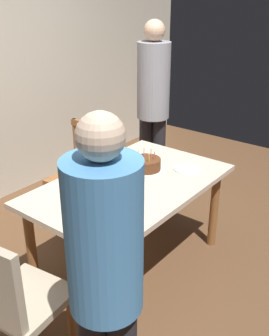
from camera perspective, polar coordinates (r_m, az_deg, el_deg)
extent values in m
plane|color=brown|center=(3.39, -0.54, -13.47)|extent=(6.40, 6.40, 0.00)
cube|color=beige|center=(3.00, -0.59, -2.40)|extent=(1.53, 0.95, 0.04)
cylinder|color=brown|center=(2.58, -3.45, -17.53)|extent=(0.07, 0.07, 0.71)
cylinder|color=brown|center=(3.50, 11.16, -5.65)|extent=(0.07, 0.07, 0.71)
cylinder|color=brown|center=(3.03, -14.33, -11.19)|extent=(0.07, 0.07, 0.71)
cylinder|color=brown|center=(3.84, 1.29, -2.30)|extent=(0.07, 0.07, 0.71)
cylinder|color=silver|center=(3.18, 1.67, -0.26)|extent=(0.28, 0.28, 0.01)
cylinder|color=#563019|center=(3.16, 1.68, 0.58)|extent=(0.23, 0.23, 0.09)
cylinder|color=#D872CC|center=(3.17, 2.34, 2.13)|extent=(0.01, 0.01, 0.05)
sphere|color=#FFC64C|center=(3.16, 2.35, 2.69)|extent=(0.01, 0.01, 0.01)
cylinder|color=#D872CC|center=(3.18, 1.35, 2.20)|extent=(0.01, 0.01, 0.05)
sphere|color=#FFC64C|center=(3.17, 1.35, 2.76)|extent=(0.01, 0.01, 0.01)
cylinder|color=#66CC72|center=(3.13, 0.55, 1.80)|extent=(0.01, 0.01, 0.05)
sphere|color=#FFC64C|center=(3.12, 0.56, 2.37)|extent=(0.01, 0.01, 0.01)
cylinder|color=#66CC72|center=(3.08, 0.94, 1.45)|extent=(0.01, 0.01, 0.05)
sphere|color=#FFC64C|center=(3.07, 0.94, 2.03)|extent=(0.01, 0.01, 0.01)
cylinder|color=yellow|center=(3.07, 2.07, 1.36)|extent=(0.01, 0.01, 0.05)
sphere|color=#FFC64C|center=(3.06, 2.08, 1.93)|extent=(0.01, 0.01, 0.01)
cylinder|color=#E54C4C|center=(3.12, 2.83, 1.72)|extent=(0.01, 0.01, 0.05)
sphere|color=#FFC64C|center=(3.11, 2.84, 2.29)|extent=(0.01, 0.01, 0.01)
cylinder|color=white|center=(2.58, -2.76, -6.53)|extent=(0.22, 0.22, 0.01)
cylinder|color=white|center=(3.06, -4.61, -1.36)|extent=(0.22, 0.22, 0.01)
cylinder|color=white|center=(3.22, 7.50, -0.12)|extent=(0.22, 0.22, 0.01)
cube|color=silver|center=(2.49, -5.34, -8.00)|extent=(0.18, 0.04, 0.01)
cube|color=silver|center=(2.97, -6.92, -2.38)|extent=(0.18, 0.04, 0.01)
cube|color=brown|center=(3.74, -8.10, -1.67)|extent=(0.47, 0.47, 0.05)
cylinder|color=brown|center=(3.85, -11.47, -5.13)|extent=(0.04, 0.04, 0.42)
cylinder|color=brown|center=(3.64, -7.64, -6.67)|extent=(0.04, 0.04, 0.42)
cylinder|color=brown|center=(4.06, -8.11, -3.21)|extent=(0.04, 0.04, 0.42)
cylinder|color=brown|center=(3.87, -4.33, -4.55)|extent=(0.04, 0.04, 0.42)
cylinder|color=brown|center=(3.89, -8.35, 3.37)|extent=(0.04, 0.04, 0.50)
cylinder|color=brown|center=(3.67, -4.15, 2.27)|extent=(0.04, 0.04, 0.50)
cube|color=brown|center=(3.70, -6.47, 6.00)|extent=(0.07, 0.40, 0.06)
cube|color=tan|center=(2.49, -15.10, -17.50)|extent=(0.49, 0.49, 0.05)
cylinder|color=brown|center=(2.65, -8.96, -20.79)|extent=(0.04, 0.04, 0.42)
cylinder|color=brown|center=(2.83, -14.62, -17.90)|extent=(0.04, 0.04, 0.42)
cylinder|color=#4C8CC6|center=(1.65, -4.32, -9.84)|extent=(0.32, 0.32, 0.68)
sphere|color=beige|center=(1.45, -4.86, 4.46)|extent=(0.19, 0.19, 0.19)
cylinder|color=#262328|center=(4.24, 1.61, 1.59)|extent=(0.14, 0.14, 0.87)
cylinder|color=#262328|center=(4.22, 3.36, 1.47)|extent=(0.14, 0.14, 0.87)
cylinder|color=gray|center=(3.99, 2.70, 12.20)|extent=(0.32, 0.32, 0.73)
sphere|color=#D8AD8C|center=(3.91, 2.84, 18.85)|extent=(0.20, 0.20, 0.20)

